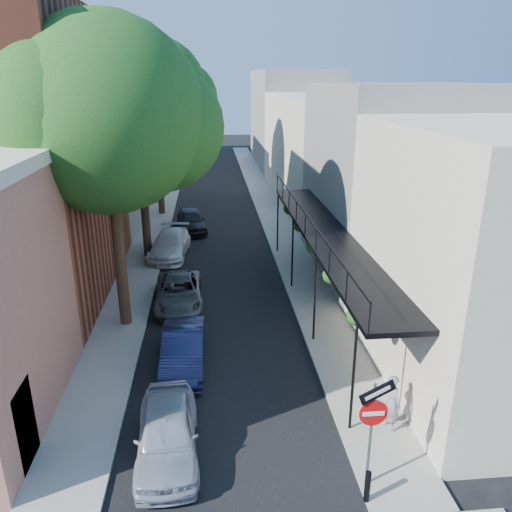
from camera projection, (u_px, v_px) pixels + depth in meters
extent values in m
cube|color=black|center=(215.00, 203.00, 38.83)|extent=(6.00, 64.00, 0.01)
cube|color=gray|center=(163.00, 204.00, 38.46)|extent=(2.00, 64.00, 0.12)
cube|color=gray|center=(266.00, 202.00, 39.16)|extent=(2.00, 64.00, 0.12)
cube|color=beige|center=(24.00, 426.00, 12.20)|extent=(0.10, 1.20, 2.20)
cube|color=gray|center=(94.00, 109.00, 20.70)|extent=(0.06, 7.00, 4.00)
cube|color=gray|center=(77.00, 154.00, 32.78)|extent=(8.00, 12.00, 9.00)
cube|color=beige|center=(113.00, 127.00, 45.73)|extent=(8.00, 16.00, 10.00)
cube|color=#B3775B|center=(135.00, 125.00, 59.19)|extent=(8.00, 12.00, 8.00)
cube|color=gray|center=(404.00, 182.00, 24.04)|extent=(8.00, 10.00, 9.00)
cube|color=beige|center=(331.00, 150.00, 38.27)|extent=(8.00, 20.00, 8.00)
cube|color=gray|center=(293.00, 119.00, 54.81)|extent=(8.00, 16.00, 10.00)
cube|color=black|center=(329.00, 235.00, 19.27)|extent=(2.00, 16.00, 0.15)
cube|color=black|center=(306.00, 214.00, 18.89)|extent=(0.05, 16.00, 0.05)
cylinder|color=black|center=(354.00, 375.00, 13.20)|extent=(0.08, 0.08, 3.40)
cylinder|color=black|center=(278.00, 222.00, 27.26)|extent=(0.08, 0.08, 3.40)
sphere|color=#1C4B15|center=(357.00, 315.00, 13.74)|extent=(0.60, 0.60, 0.60)
sphere|color=#1C4B15|center=(313.00, 246.00, 19.37)|extent=(0.60, 0.60, 0.60)
sphere|color=#1C4B15|center=(289.00, 209.00, 24.99)|extent=(0.60, 0.60, 0.60)
cylinder|color=#595B60|center=(370.00, 437.00, 11.43)|extent=(0.07, 0.07, 2.90)
cylinder|color=red|center=(373.00, 413.00, 11.16)|extent=(0.66, 0.04, 0.66)
cube|color=white|center=(374.00, 414.00, 11.13)|extent=(0.50, 0.02, 0.10)
cylinder|color=white|center=(373.00, 413.00, 11.18)|extent=(0.70, 0.02, 0.70)
cube|color=black|center=(377.00, 392.00, 10.97)|extent=(0.89, 0.15, 0.58)
cube|color=white|center=(378.00, 393.00, 10.94)|extent=(0.60, 0.10, 0.31)
cylinder|color=black|center=(367.00, 486.00, 11.26)|extent=(0.14, 0.14, 0.80)
cylinder|color=#382616|center=(118.00, 241.00, 18.57)|extent=(0.44, 0.44, 7.00)
sphere|color=#1C4B15|center=(106.00, 115.00, 17.05)|extent=(6.80, 6.80, 6.80)
sphere|color=#1C4B15|center=(160.00, 127.00, 18.32)|extent=(4.76, 4.76, 4.76)
cylinder|color=#382616|center=(144.00, 201.00, 26.19)|extent=(0.44, 0.44, 6.30)
sphere|color=#1C4B15|center=(138.00, 121.00, 24.82)|extent=(6.00, 6.00, 6.00)
sphere|color=#1C4B15|center=(170.00, 129.00, 25.97)|extent=(4.20, 4.20, 4.20)
cylinder|color=#382616|center=(159.00, 163.00, 34.45)|extent=(0.44, 0.44, 7.35)
sphere|color=#1C4B15|center=(154.00, 91.00, 32.86)|extent=(7.00, 7.00, 7.00)
sphere|color=#1C4B15|center=(182.00, 98.00, 34.16)|extent=(4.90, 4.90, 4.90)
imported|color=#A1A5B2|center=(167.00, 433.00, 12.75)|extent=(1.76, 3.97, 1.33)
imported|color=#121738|center=(183.00, 349.00, 16.72)|extent=(1.40, 3.92, 1.29)
imported|color=#525459|center=(179.00, 292.00, 21.29)|extent=(2.13, 4.35, 1.19)
imported|color=white|center=(170.00, 244.00, 27.15)|extent=(2.30, 4.78, 1.34)
imported|color=black|center=(191.00, 220.00, 31.61)|extent=(2.20, 4.31, 1.41)
imported|color=slate|center=(392.00, 402.00, 13.51)|extent=(0.56, 0.70, 1.65)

